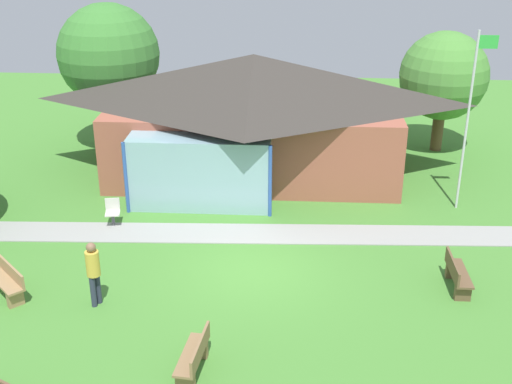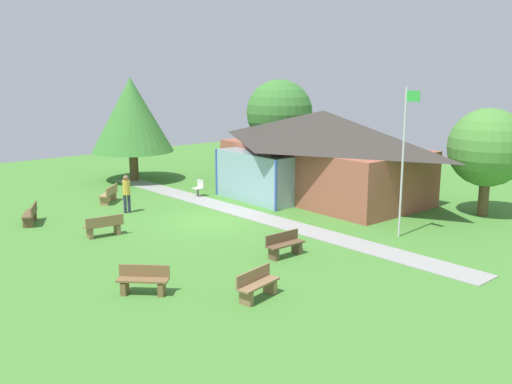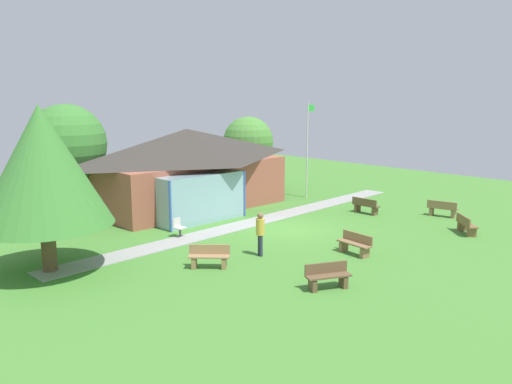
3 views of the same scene
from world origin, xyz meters
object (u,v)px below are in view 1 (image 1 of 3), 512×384
at_px(patio_chair_west, 113,213).
at_px(tree_behind_pavilion_right, 444,76).
at_px(bench_mid_left, 7,282).
at_px(bench_front_center, 194,357).
at_px(pavilion, 251,113).
at_px(visitor_strolling_lawn, 93,269).
at_px(tree_behind_pavilion_left, 109,55).
at_px(flagpole, 469,115).
at_px(bench_mid_right, 457,275).

distance_m(patio_chair_west, tree_behind_pavilion_right, 13.90).
bearing_deg(bench_mid_left, bench_front_center, -162.08).
bearing_deg(tree_behind_pavilion_right, pavilion, -158.01).
bearing_deg(bench_mid_left, visitor_strolling_lawn, -140.55).
bearing_deg(tree_behind_pavilion_left, tree_behind_pavilion_right, 2.32).
bearing_deg(flagpole, pavilion, 159.08).
height_order(flagpole, bench_mid_left, flagpole).
xyz_separation_m(flagpole, tree_behind_pavilion_left, (-12.74, 5.10, 0.61)).
bearing_deg(tree_behind_pavilion_right, tree_behind_pavilion_left, -177.68).
bearing_deg(pavilion, patio_chair_west, -130.61).
xyz_separation_m(bench_mid_right, bench_mid_left, (-11.51, -1.08, 0.00)).
relative_size(pavilion, bench_mid_right, 7.49).
bearing_deg(bench_mid_left, patio_chair_west, -65.70).
bearing_deg(tree_behind_pavilion_right, bench_mid_left, -137.66).
bearing_deg(visitor_strolling_lawn, flagpole, -31.84).
relative_size(pavilion, patio_chair_west, 13.08).
relative_size(bench_mid_right, bench_front_center, 0.98).
bearing_deg(bench_mid_right, bench_front_center, -59.13).
relative_size(flagpole, visitor_strolling_lawn, 3.33).
relative_size(bench_mid_right, tree_behind_pavilion_left, 0.26).
xyz_separation_m(bench_front_center, tree_behind_pavilion_right, (7.74, 14.52, 2.64)).
xyz_separation_m(bench_front_center, tree_behind_pavilion_left, (-5.32, 13.99, 3.40)).
relative_size(pavilion, tree_behind_pavilion_right, 2.35).
distance_m(pavilion, bench_front_center, 11.72).
bearing_deg(flagpole, bench_mid_right, -102.42).
bearing_deg(visitor_strolling_lawn, bench_mid_left, 110.04).
xyz_separation_m(patio_chair_west, tree_behind_pavilion_right, (11.32, 7.62, 2.63)).
height_order(bench_mid_left, visitor_strolling_lawn, visitor_strolling_lawn).
distance_m(bench_mid_right, visitor_strolling_lawn, 9.26).
distance_m(flagpole, bench_mid_right, 5.90).
height_order(pavilion, visitor_strolling_lawn, pavilion).
distance_m(flagpole, patio_chair_west, 11.52).
bearing_deg(flagpole, visitor_strolling_lawn, -148.00).
xyz_separation_m(bench_mid_right, tree_behind_pavilion_right, (1.44, 10.71, 2.64)).
height_order(flagpole, patio_chair_west, flagpole).
distance_m(bench_mid_left, visitor_strolling_lawn, 2.45).
bearing_deg(flagpole, tree_behind_pavilion_right, 86.76).
relative_size(bench_mid_right, patio_chair_west, 1.75).
distance_m(bench_front_center, patio_chair_west, 7.77).
bearing_deg(visitor_strolling_lawn, pavilion, 6.39).
bearing_deg(bench_front_center, visitor_strolling_lawn, 55.23).
bearing_deg(pavilion, bench_mid_right, -52.83).
height_order(flagpole, bench_front_center, flagpole).
xyz_separation_m(pavilion, tree_behind_pavilion_left, (-5.74, 2.43, 1.51)).
xyz_separation_m(bench_mid_left, tree_behind_pavilion_left, (-0.12, 11.26, 3.40)).
distance_m(flagpole, bench_mid_left, 14.32).
relative_size(flagpole, bench_mid_right, 3.86).
distance_m(bench_mid_right, tree_behind_pavilion_left, 15.82).
bearing_deg(visitor_strolling_lawn, patio_chair_west, 35.60).
bearing_deg(patio_chair_west, tree_behind_pavilion_right, -156.38).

